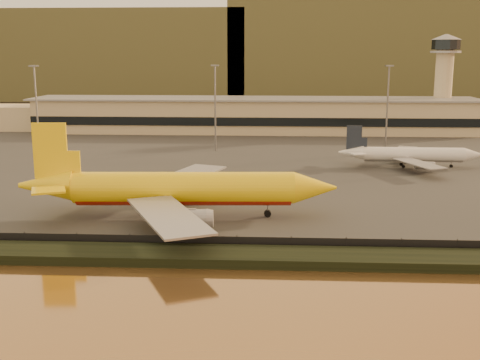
% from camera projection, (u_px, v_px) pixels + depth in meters
% --- Properties ---
extents(ground, '(900.00, 900.00, 0.00)m').
position_uv_depth(ground, '(230.00, 227.00, 101.83)').
color(ground, black).
rests_on(ground, ground).
extents(embankment, '(320.00, 7.00, 1.40)m').
position_uv_depth(embankment, '(221.00, 256.00, 85.07)').
color(embankment, black).
rests_on(embankment, ground).
extents(tarmac, '(320.00, 220.00, 0.20)m').
position_uv_depth(tarmac, '(251.00, 144.00, 194.61)').
color(tarmac, '#2D2D2D').
rests_on(tarmac, ground).
extents(perimeter_fence, '(300.00, 0.05, 2.20)m').
position_uv_depth(perimeter_fence, '(223.00, 244.00, 88.86)').
color(perimeter_fence, black).
rests_on(perimeter_fence, tarmac).
extents(terminal_building, '(202.00, 25.00, 12.60)m').
position_uv_depth(terminal_building, '(215.00, 115.00, 223.97)').
color(terminal_building, tan).
rests_on(terminal_building, tarmac).
extents(control_tower, '(11.20, 11.20, 35.50)m').
position_uv_depth(control_tower, '(444.00, 73.00, 221.56)').
color(control_tower, tan).
rests_on(control_tower, tarmac).
extents(apron_light_masts, '(152.20, 12.20, 25.40)m').
position_uv_depth(apron_light_masts, '(301.00, 100.00, 171.05)').
color(apron_light_masts, slate).
rests_on(apron_light_masts, tarmac).
extents(distant_hills, '(470.00, 160.00, 70.00)m').
position_uv_depth(distant_hills, '(235.00, 50.00, 428.62)').
color(distant_hills, brown).
rests_on(distant_hills, ground).
extents(dhl_cargo_jet, '(56.52, 55.33, 16.89)m').
position_uv_depth(dhl_cargo_jet, '(178.00, 189.00, 106.48)').
color(dhl_cargo_jet, yellow).
rests_on(dhl_cargo_jet, tarmac).
extents(white_narrowbody_jet, '(36.79, 36.03, 10.60)m').
position_uv_depth(white_narrowbody_jet, '(411.00, 155.00, 154.02)').
color(white_narrowbody_jet, white).
rests_on(white_narrowbody_jet, tarmac).
extents(gse_vehicle_yellow, '(4.75, 3.45, 1.95)m').
position_uv_depth(gse_vehicle_yellow, '(272.00, 184.00, 130.13)').
color(gse_vehicle_yellow, yellow).
rests_on(gse_vehicle_yellow, tarmac).
extents(gse_vehicle_white, '(3.99, 2.04, 1.74)m').
position_uv_depth(gse_vehicle_white, '(183.00, 180.00, 134.33)').
color(gse_vehicle_white, white).
rests_on(gse_vehicle_white, tarmac).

